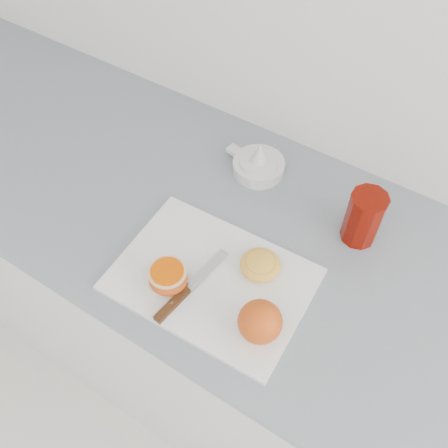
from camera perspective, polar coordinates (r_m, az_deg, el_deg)
name	(u,v)px	position (r m, az deg, el deg)	size (l,w,h in m)	color
counter	(268,340)	(1.42, 5.05, -13.10)	(2.65, 0.64, 0.89)	white
cutting_board	(212,279)	(0.98, -1.39, -6.34)	(0.37, 0.27, 0.01)	white
whole_orange	(260,322)	(0.89, 4.14, -11.08)	(0.08, 0.08, 0.08)	#CD610F
half_orange	(168,277)	(0.96, -6.41, -6.09)	(0.08, 0.08, 0.05)	#CD610F
squeezed_shell	(260,265)	(0.98, 4.17, -4.66)	(0.08, 0.08, 0.03)	yellow
paring_knife	(179,298)	(0.95, -5.21, -8.42)	(0.04, 0.20, 0.01)	#452810
citrus_juicer	(258,164)	(1.16, 3.93, 6.85)	(0.15, 0.12, 0.08)	white
red_tumbler	(363,219)	(1.04, 15.61, 0.55)	(0.08, 0.08, 0.12)	#6F0A00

